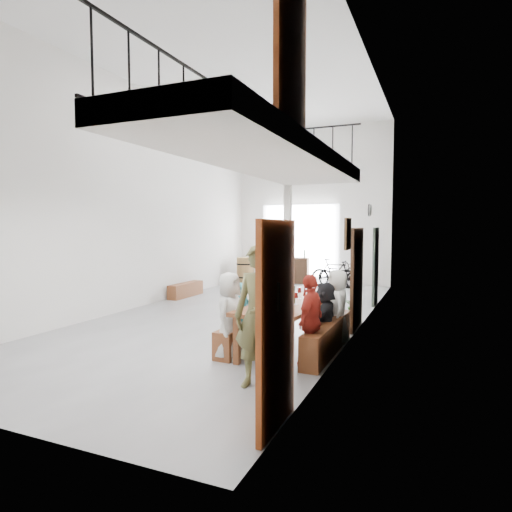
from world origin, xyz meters
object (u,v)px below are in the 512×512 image
at_px(bicycle_near, 339,274).
at_px(tasting_table, 291,307).
at_px(oak_barrel, 245,270).
at_px(bench_inner, 249,334).
at_px(host_standing, 259,317).
at_px(side_bench, 186,290).
at_px(serving_counter, 285,270).

bearing_deg(bicycle_near, tasting_table, -149.60).
height_order(oak_barrel, bicycle_near, oak_barrel).
height_order(bench_inner, oak_barrel, oak_barrel).
bearing_deg(oak_barrel, bench_inner, -65.18).
bearing_deg(host_standing, side_bench, 129.50).
bearing_deg(host_standing, bench_inner, 117.86).
bearing_deg(bench_inner, serving_counter, 107.80).
bearing_deg(serving_counter, bench_inner, -81.36).
bearing_deg(serving_counter, bicycle_near, -20.28).
relative_size(oak_barrel, bicycle_near, 0.55).
relative_size(serving_counter, bicycle_near, 1.03).
relative_size(tasting_table, bench_inner, 1.31).
bearing_deg(side_bench, tasting_table, -41.05).
bearing_deg(bicycle_near, side_bench, 157.85).
xyz_separation_m(bench_inner, bicycle_near, (-0.06, 7.47, 0.22)).
distance_m(bench_inner, bicycle_near, 7.47).
relative_size(tasting_table, oak_barrel, 2.69).
xyz_separation_m(oak_barrel, bicycle_near, (3.30, 0.19, -0.02)).
distance_m(tasting_table, serving_counter, 8.41).
bearing_deg(tasting_table, bicycle_near, 100.64).
bearing_deg(host_standing, serving_counter, 107.35).
relative_size(side_bench, bicycle_near, 0.84).
distance_m(tasting_table, side_bench, 5.95).
relative_size(tasting_table, bicycle_near, 1.48).
height_order(side_bench, host_standing, host_standing).
relative_size(tasting_table, side_bench, 1.76).
height_order(bench_inner, serving_counter, serving_counter).
bearing_deg(bicycle_near, bench_inner, -155.11).
bearing_deg(bench_inner, bicycle_near, 93.30).
xyz_separation_m(side_bench, serving_counter, (1.62, 4.01, 0.26)).
height_order(host_standing, bicycle_near, host_standing).
bearing_deg(side_bench, bench_inner, -46.56).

